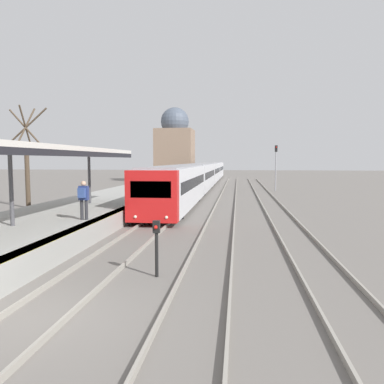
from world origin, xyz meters
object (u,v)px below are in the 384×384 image
Objects in this scene: signal_post_near at (157,242)px; person_on_platform at (83,197)px; signal_mast_far at (276,162)px; train_near at (204,174)px.

person_on_platform is at bearing 132.15° from signal_post_near.
person_on_platform is 29.07m from signal_mast_far.
person_on_platform reaches higher than signal_post_near.
train_near is 35.58× the size of signal_post_near.
train_near is 37.32m from signal_post_near.
signal_post_near is (4.17, -4.61, -0.81)m from person_on_platform.
signal_mast_far is at bearing -33.71° from train_near.
train_near is 10.27m from signal_mast_far.
train_near is at bearing 93.02° from signal_post_near.
signal_post_near is at bearing -47.85° from person_on_platform.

